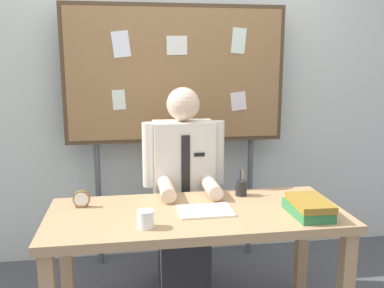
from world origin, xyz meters
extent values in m
cube|color=silver|center=(0.00, 1.14, 1.35)|extent=(6.40, 0.08, 2.70)
cube|color=tan|center=(0.00, 0.00, 0.73)|extent=(1.65, 0.70, 0.05)
cube|color=tan|center=(-0.76, 0.29, 0.35)|extent=(0.07, 0.07, 0.70)
cube|color=tan|center=(0.76, 0.29, 0.35)|extent=(0.07, 0.07, 0.70)
cube|color=#2D2D33|center=(0.00, 0.54, 0.22)|extent=(0.34, 0.30, 0.44)
cube|color=silver|center=(0.00, 0.54, 0.81)|extent=(0.40, 0.22, 0.74)
sphere|color=beige|center=(0.00, 0.54, 1.29)|extent=(0.22, 0.22, 0.22)
cylinder|color=silver|center=(-0.23, 0.52, 0.96)|extent=(0.09, 0.09, 0.43)
cylinder|color=silver|center=(0.23, 0.52, 0.96)|extent=(0.09, 0.09, 0.43)
cylinder|color=beige|center=(-0.14, 0.28, 0.80)|extent=(0.09, 0.30, 0.09)
cylinder|color=beige|center=(0.14, 0.28, 0.80)|extent=(0.09, 0.30, 0.09)
cube|color=black|center=(0.00, 0.42, 0.86)|extent=(0.06, 0.01, 0.48)
cube|color=black|center=(0.09, 0.42, 0.98)|extent=(0.07, 0.01, 0.02)
cube|color=#4C3823|center=(0.00, 0.94, 1.47)|extent=(1.64, 0.05, 1.01)
cube|color=olive|center=(0.00, 0.93, 1.47)|extent=(1.58, 0.04, 0.95)
cylinder|color=#59595E|center=(-0.60, 0.97, 0.50)|extent=(0.04, 0.04, 1.00)
cylinder|color=#59595E|center=(0.60, 0.97, 0.50)|extent=(0.04, 0.04, 1.00)
cube|color=silver|center=(0.47, 0.90, 1.27)|extent=(0.13, 0.00, 0.15)
cube|color=silver|center=(-0.42, 0.90, 1.29)|extent=(0.10, 0.00, 0.15)
cube|color=white|center=(0.01, 0.90, 1.68)|extent=(0.15, 0.00, 0.14)
cube|color=white|center=(-0.39, 0.90, 1.69)|extent=(0.14, 0.00, 0.19)
cube|color=silver|center=(0.46, 0.90, 1.72)|extent=(0.12, 0.00, 0.19)
cube|color=#337F47|center=(0.59, -0.15, 0.78)|extent=(0.19, 0.30, 0.06)
cube|color=olive|center=(0.59, -0.16, 0.82)|extent=(0.19, 0.30, 0.04)
cube|color=white|center=(0.05, -0.02, 0.76)|extent=(0.30, 0.21, 0.01)
cylinder|color=olive|center=(-0.64, 0.17, 0.80)|extent=(0.10, 0.02, 0.10)
cylinder|color=white|center=(-0.64, 0.16, 0.80)|extent=(0.08, 0.00, 0.08)
cube|color=olive|center=(-0.64, 0.17, 0.76)|extent=(0.07, 0.04, 0.01)
cylinder|color=white|center=(-0.29, -0.19, 0.80)|extent=(0.08, 0.08, 0.09)
cylinder|color=#262626|center=(0.32, 0.23, 0.80)|extent=(0.07, 0.07, 0.09)
cylinder|color=#263399|center=(0.31, 0.24, 0.84)|extent=(0.01, 0.01, 0.15)
cylinder|color=maroon|center=(0.32, 0.24, 0.84)|extent=(0.01, 0.01, 0.15)
cylinder|color=gold|center=(0.33, 0.24, 0.84)|extent=(0.01, 0.01, 0.15)
camera|label=1|loc=(-0.37, -2.20, 1.58)|focal=39.52mm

